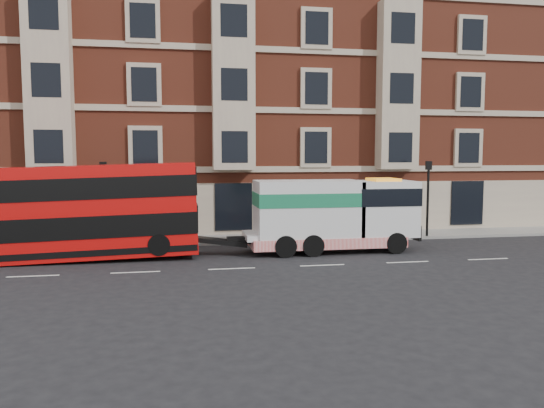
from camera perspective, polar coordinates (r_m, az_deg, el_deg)
The scene contains 8 objects.
ground at distance 22.87m, azimuth -4.35°, elevation -6.96°, with size 120.00×120.00×0.00m, color black.
sidewalk at distance 30.20m, azimuth -5.78°, elevation -3.83°, with size 90.00×3.00×0.15m, color slate.
victorian_terrace at distance 37.70m, azimuth -6.02°, elevation 13.22°, with size 45.00×12.00×20.40m.
lamp_post_west at distance 28.78m, azimuth -17.63°, elevation 0.72°, with size 0.35×0.15×4.35m.
lamp_post_east at distance 31.86m, azimuth 16.43°, elevation 1.17°, with size 0.35×0.15×4.35m.
double_decker_bus at distance 25.93m, azimuth -20.10°, elevation -0.65°, with size 10.77×2.47×4.36m.
tow_truck at distance 26.66m, azimuth 6.37°, elevation -1.08°, with size 8.62×2.55×3.59m.
pedestrian at distance 29.14m, azimuth -20.34°, elevation -2.83°, with size 0.55×0.36×1.50m, color #1E1830.
Camera 1 is at (-2.19, -22.24, 4.85)m, focal length 35.00 mm.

